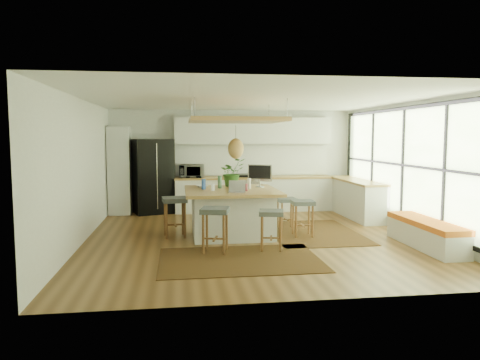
{
  "coord_description": "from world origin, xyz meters",
  "views": [
    {
      "loc": [
        -1.46,
        -8.66,
        1.99
      ],
      "look_at": [
        -0.2,
        0.5,
        1.1
      ],
      "focal_mm": 33.76,
      "sensor_mm": 36.0,
      "label": 1
    }
  ],
  "objects": [
    {
      "name": "island",
      "position": [
        -0.4,
        0.3,
        0.47
      ],
      "size": [
        1.85,
        1.85,
        0.93
      ],
      "primitive_type": null,
      "color": "olive",
      "rests_on": "floor"
    },
    {
      "name": "microwave",
      "position": [
        -1.11,
        3.15,
        1.13
      ],
      "size": [
        0.65,
        0.41,
        0.41
      ],
      "primitive_type": "imported",
      "rotation": [
        0.0,
        0.0,
        -0.13
      ],
      "color": "#A5A5AA",
      "rests_on": "back_counter_top"
    },
    {
      "name": "floor",
      "position": [
        0.0,
        0.0,
        0.0
      ],
      "size": [
        7.0,
        7.0,
        0.0
      ],
      "primitive_type": "plane",
      "color": "#513417",
      "rests_on": "ground"
    },
    {
      "name": "wall_back",
      "position": [
        0.0,
        3.5,
        1.35
      ],
      "size": [
        6.5,
        0.0,
        6.5
      ],
      "primitive_type": "plane",
      "rotation": [
        1.57,
        0.0,
        0.0
      ],
      "color": "silver",
      "rests_on": "ground"
    },
    {
      "name": "stool_left_side",
      "position": [
        -1.54,
        0.27,
        0.35
      ],
      "size": [
        0.52,
        0.52,
        0.79
      ],
      "primitive_type": null,
      "rotation": [
        0.0,
        0.0,
        -1.47
      ],
      "color": "#3D4344",
      "rests_on": "floor"
    },
    {
      "name": "stool_near_left",
      "position": [
        -0.84,
        -1.05,
        0.35
      ],
      "size": [
        0.56,
        0.56,
        0.78
      ],
      "primitive_type": null,
      "rotation": [
        0.0,
        0.0,
        -0.24
      ],
      "color": "#3D4344",
      "rests_on": "floor"
    },
    {
      "name": "wall_left",
      "position": [
        -3.25,
        0.0,
        1.35
      ],
      "size": [
        0.0,
        7.0,
        7.0
      ],
      "primitive_type": "plane",
      "rotation": [
        1.57,
        0.0,
        1.57
      ],
      "color": "silver",
      "rests_on": "ground"
    },
    {
      "name": "island_bottle_2",
      "position": [
        -0.15,
        0.0,
        1.03
      ],
      "size": [
        0.07,
        0.07,
        0.19
      ],
      "primitive_type": "cylinder",
      "color": "maroon",
      "rests_on": "island"
    },
    {
      "name": "island_bottle_0",
      "position": [
        -0.95,
        0.4,
        1.03
      ],
      "size": [
        0.07,
        0.07,
        0.19
      ],
      "primitive_type": "cylinder",
      "color": "blue",
      "rests_on": "island"
    },
    {
      "name": "rug_right",
      "position": [
        1.3,
        0.29,
        0.01
      ],
      "size": [
        1.8,
        2.6,
        0.01
      ],
      "primitive_type": "cube",
      "color": "black",
      "rests_on": "floor"
    },
    {
      "name": "pantry",
      "position": [
        -2.95,
        3.18,
        1.12
      ],
      "size": [
        0.55,
        0.6,
        2.25
      ],
      "primitive_type": "cube",
      "color": "silver",
      "rests_on": "floor"
    },
    {
      "name": "window_bench",
      "position": [
        2.95,
        -1.2,
        0.25
      ],
      "size": [
        0.52,
        2.0,
        0.5
      ],
      "primitive_type": null,
      "color": "silver",
      "rests_on": "floor"
    },
    {
      "name": "ceiling",
      "position": [
        0.0,
        0.0,
        2.7
      ],
      "size": [
        7.0,
        7.0,
        0.0
      ],
      "primitive_type": "plane",
      "rotation": [
        3.14,
        0.0,
        0.0
      ],
      "color": "white",
      "rests_on": "ground"
    },
    {
      "name": "island_plant",
      "position": [
        -0.32,
        0.88,
        1.16
      ],
      "size": [
        0.77,
        0.79,
        0.47
      ],
      "primitive_type": "imported",
      "rotation": [
        0.0,
        0.0,
        0.51
      ],
      "color": "#1E4C19",
      "rests_on": "island"
    },
    {
      "name": "right_counter_top",
      "position": [
        2.93,
        2.0,
        0.9
      ],
      "size": [
        0.64,
        2.54,
        0.05
      ],
      "primitive_type": "cube",
      "color": "olive",
      "rests_on": "right_counter_base"
    },
    {
      "name": "wall_front",
      "position": [
        0.0,
        -3.5,
        1.35
      ],
      "size": [
        6.5,
        0.0,
        6.5
      ],
      "primitive_type": "plane",
      "rotation": [
        -1.57,
        0.0,
        0.0
      ],
      "color": "silver",
      "rests_on": "ground"
    },
    {
      "name": "stool_right_front",
      "position": [
        0.99,
        -0.03,
        0.35
      ],
      "size": [
        0.46,
        0.46,
        0.73
      ],
      "primitive_type": null,
      "rotation": [
        0.0,
        0.0,
        1.5
      ],
      "color": "#3D4344",
      "rests_on": "floor"
    },
    {
      "name": "upper_cabinets",
      "position": [
        0.55,
        3.32,
        2.15
      ],
      "size": [
        4.2,
        0.34,
        0.7
      ],
      "primitive_type": "cube",
      "color": "silver",
      "rests_on": "wall_back"
    },
    {
      "name": "wall_right",
      "position": [
        3.25,
        0.0,
        1.35
      ],
      "size": [
        0.0,
        7.0,
        7.0
      ],
      "primitive_type": "plane",
      "rotation": [
        1.57,
        0.0,
        -1.57
      ],
      "color": "silver",
      "rests_on": "ground"
    },
    {
      "name": "island_bottle_4",
      "position": [
        -0.6,
        0.55,
        1.03
      ],
      "size": [
        0.07,
        0.07,
        0.19
      ],
      "primitive_type": "cylinder",
      "color": "#416D4E",
      "rests_on": "island"
    },
    {
      "name": "right_counter_base",
      "position": [
        2.93,
        2.0,
        0.44
      ],
      "size": [
        0.6,
        2.5,
        0.88
      ],
      "primitive_type": "cube",
      "color": "silver",
      "rests_on": "floor"
    },
    {
      "name": "island_bowl",
      "position": [
        -0.97,
        0.68,
        0.96
      ],
      "size": [
        0.3,
        0.3,
        0.06
      ],
      "primitive_type": "imported",
      "rotation": [
        0.0,
        0.0,
        0.38
      ],
      "color": "white",
      "rests_on": "island"
    },
    {
      "name": "laptop",
      "position": [
        -0.36,
        -0.23,
        1.05
      ],
      "size": [
        0.39,
        0.4,
        0.24
      ],
      "primitive_type": null,
      "rotation": [
        0.0,
        0.0,
        -0.21
      ],
      "color": "#A5A5AA",
      "rests_on": "island"
    },
    {
      "name": "range",
      "position": [
        0.3,
        3.18,
        0.5
      ],
      "size": [
        0.76,
        0.62,
        1.0
      ],
      "primitive_type": null,
      "color": "#A5A5AA",
      "rests_on": "floor"
    },
    {
      "name": "back_counter_base",
      "position": [
        0.55,
        3.18,
        0.44
      ],
      "size": [
        4.2,
        0.6,
        0.88
      ],
      "primitive_type": "cube",
      "color": "silver",
      "rests_on": "floor"
    },
    {
      "name": "rug_near",
      "position": [
        -0.49,
        -1.58,
        0.01
      ],
      "size": [
        2.6,
        1.8,
        0.01
      ],
      "primitive_type": "cube",
      "color": "black",
      "rests_on": "floor"
    },
    {
      "name": "window_wall",
      "position": [
        3.22,
        0.0,
        1.4
      ],
      "size": [
        0.1,
        6.2,
        2.6
      ],
      "primitive_type": null,
      "color": "black",
      "rests_on": "wall_right"
    },
    {
      "name": "fridge",
      "position": [
        -2.11,
        3.21,
        0.93
      ],
      "size": [
        1.14,
        1.01,
        1.93
      ],
      "primitive_type": null,
      "rotation": [
        0.0,
        0.0,
        0.31
      ],
      "color": "black",
      "rests_on": "floor"
    },
    {
      "name": "monitor",
      "position": [
        0.24,
        0.66,
        1.19
      ],
      "size": [
        0.55,
        0.37,
        0.48
      ],
      "primitive_type": null,
      "rotation": [
        0.0,
        0.0,
        -0.39
      ],
      "color": "#A5A5AA",
      "rests_on": "island"
    },
    {
      "name": "stool_right_back",
      "position": [
        0.85,
        0.72,
        0.35
      ],
      "size": [
        0.43,
        0.43,
        0.68
      ],
      "primitive_type": null,
      "rotation": [
        0.0,
        0.0,
        1.65
      ],
      "color": "#3D4344",
      "rests_on": "floor"
    },
    {
      "name": "ceiling_panel",
      "position": [
        -0.3,
        0.4,
        2.05
      ],
      "size": [
        1.86,
        1.86,
        0.8
      ],
      "primitive_type": null,
      "color": "olive",
      "rests_on": "ceiling"
    },
    {
      "name": "island_bottle_3",
      "position": [
        -0.05,
        0.35,
        1.03
      ],
      "size": [
        0.07,
        0.07,
        0.19
      ],
      "primitive_type": "cylinder",
      "color": "white",
      "rests_on": "island"
    },
    {
      "name": "stool_near_right",
      "position": [
        0.14,
        -1.03,
        0.35
      ],
      "size": [
        0.5,
        0.5,
        0.71
      ],
      "primitive_type": null,
      "rotation": [
        0.0,
        0.0,
        -0.21
      ],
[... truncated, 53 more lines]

